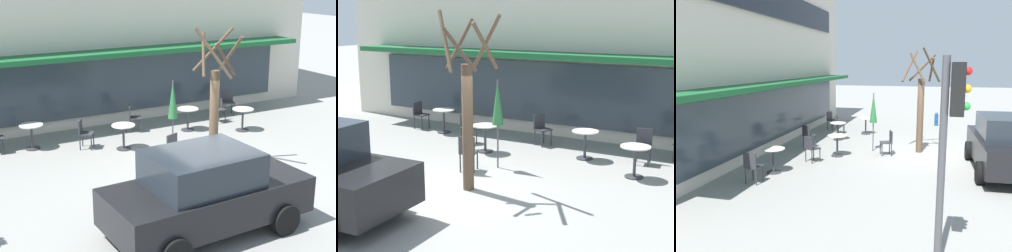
{
  "view_description": "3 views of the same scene",
  "coord_description": "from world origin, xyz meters",
  "views": [
    {
      "loc": [
        -6.74,
        -10.13,
        5.15
      ],
      "look_at": [
        0.12,
        2.42,
        0.81
      ],
      "focal_mm": 55.0,
      "sensor_mm": 36.0,
      "label": 1
    },
    {
      "loc": [
        6.46,
        -8.39,
        3.78
      ],
      "look_at": [
        0.12,
        2.66,
        0.97
      ],
      "focal_mm": 55.0,
      "sensor_mm": 36.0,
      "label": 2
    },
    {
      "loc": [
        -12.84,
        -0.07,
        3.28
      ],
      "look_at": [
        -0.48,
        3.16,
        1.03
      ],
      "focal_mm": 38.0,
      "sensor_mm": 36.0,
      "label": 3
    }
  ],
  "objects": [
    {
      "name": "ground_plane",
      "position": [
        0.0,
        0.0,
        0.0
      ],
      "size": [
        80.0,
        80.0,
        0.0
      ],
      "primitive_type": "plane",
      "color": "gray"
    },
    {
      "name": "building_facade",
      "position": [
        0.0,
        9.97,
        3.83
      ],
      "size": [
        16.68,
        9.1,
        7.66
      ],
      "color": "beige",
      "rests_on": "ground"
    },
    {
      "name": "cafe_table_near_wall",
      "position": [
        3.33,
        3.1,
        0.52
      ],
      "size": [
        0.7,
        0.7,
        0.76
      ],
      "color": "#333338",
      "rests_on": "ground"
    },
    {
      "name": "cafe_table_streetside",
      "position": [
        1.75,
        4.01,
        0.52
      ],
      "size": [
        0.7,
        0.7,
        0.76
      ],
      "color": "#333338",
      "rests_on": "ground"
    },
    {
      "name": "cafe_table_by_tree",
      "position": [
        -3.3,
        4.63,
        0.52
      ],
      "size": [
        0.7,
        0.7,
        0.76
      ],
      "color": "#333338",
      "rests_on": "ground"
    },
    {
      "name": "cafe_table_mid_patio",
      "position": [
        -0.91,
        3.3,
        0.52
      ],
      "size": [
        0.7,
        0.7,
        0.76
      ],
      "color": "#333338",
      "rests_on": "ground"
    },
    {
      "name": "patio_umbrella_green_folded",
      "position": [
        0.16,
        2.2,
        1.63
      ],
      "size": [
        0.28,
        0.28,
        2.2
      ],
      "color": "#4C4C51",
      "rests_on": "ground"
    },
    {
      "name": "cafe_chair_0",
      "position": [
        -0.31,
        1.56,
        0.53
      ],
      "size": [
        0.51,
        0.51,
        0.89
      ],
      "color": "#333338",
      "rests_on": "ground"
    },
    {
      "name": "cafe_chair_1",
      "position": [
        -1.92,
        3.94,
        0.53
      ],
      "size": [
        0.55,
        0.55,
        0.89
      ],
      "color": "#333338",
      "rests_on": "ground"
    },
    {
      "name": "cafe_chair_2",
      "position": [
        -4.38,
        4.75,
        0.53
      ],
      "size": [
        0.44,
        0.44,
        0.89
      ],
      "color": "#333338",
      "rests_on": "ground"
    },
    {
      "name": "cafe_chair_3",
      "position": [
        4.1,
        5.04,
        0.53
      ],
      "size": [
        0.52,
        0.52,
        0.89
      ],
      "color": "#333338",
      "rests_on": "ground"
    },
    {
      "name": "cafe_chair_4",
      "position": [
        0.1,
        4.78,
        0.53
      ],
      "size": [
        0.53,
        0.53,
        0.89
      ],
      "color": "#333338",
      "rests_on": "ground"
    },
    {
      "name": "cafe_chair_5",
      "position": [
        3.18,
        4.39,
        0.53
      ],
      "size": [
        0.44,
        0.44,
        0.89
      ],
      "color": "#333338",
      "rests_on": "ground"
    },
    {
      "name": "parked_sedan",
      "position": [
        -1.53,
        -2.17,
        0.88
      ],
      "size": [
        4.26,
        2.14,
        1.76
      ],
      "color": "black",
      "rests_on": "ground"
    },
    {
      "name": "street_tree",
      "position": [
        0.43,
        0.49,
        1.74
      ],
      "size": [
        1.39,
        1.39,
        3.84
      ],
      "color": "brown",
      "rests_on": "ground"
    },
    {
      "name": "traffic_light_pole",
      "position": [
        -7.29,
        -0.29,
        2.3
      ],
      "size": [
        0.26,
        0.44,
        3.4
      ],
      "color": "#47474C",
      "rests_on": "ground"
    },
    {
      "name": "fire_hydrant",
      "position": [
        6.52,
        -0.1,
        0.35
      ],
      "size": [
        0.36,
        0.2,
        0.71
      ],
      "color": "#1E4C8C",
      "rests_on": "ground"
    }
  ]
}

